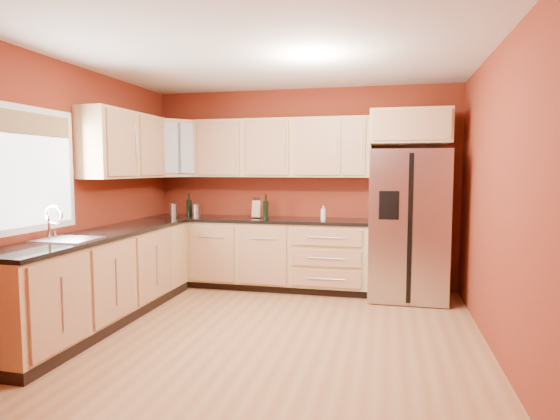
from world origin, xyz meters
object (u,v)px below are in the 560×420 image
at_px(canister_left, 174,210).
at_px(wine_bottle_a, 189,205).
at_px(knife_block, 257,209).
at_px(soap_dispenser, 323,213).
at_px(refrigerator, 408,225).

xyz_separation_m(canister_left, wine_bottle_a, (0.21, 0.05, 0.07)).
relative_size(canister_left, wine_bottle_a, 0.55).
height_order(wine_bottle_a, knife_block, wine_bottle_a).
relative_size(wine_bottle_a, soap_dispenser, 1.72).
distance_m(refrigerator, knife_block, 1.91).
bearing_deg(knife_block, soap_dispenser, -6.04).
relative_size(refrigerator, knife_block, 8.16).
bearing_deg(refrigerator, soap_dispenser, 179.77).
bearing_deg(wine_bottle_a, knife_block, 2.74).
xyz_separation_m(wine_bottle_a, soap_dispenser, (1.82, -0.07, -0.06)).
bearing_deg(knife_block, canister_left, -174.41).
bearing_deg(canister_left, soap_dispenser, -0.57).
relative_size(refrigerator, canister_left, 10.49).
bearing_deg(knife_block, wine_bottle_a, -176.20).
relative_size(knife_block, soap_dispenser, 1.22).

